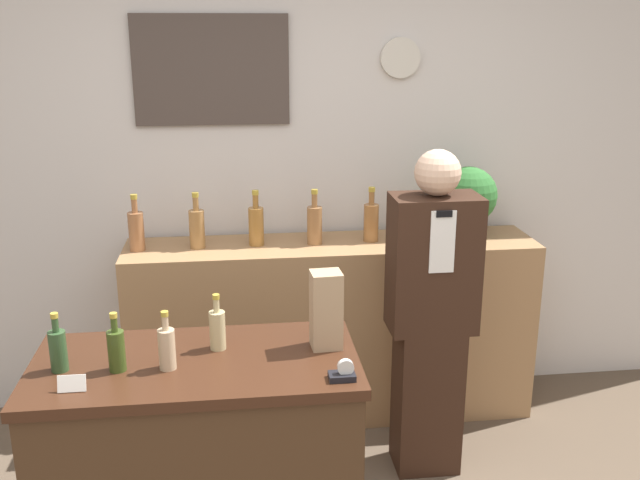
{
  "coord_description": "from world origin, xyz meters",
  "views": [
    {
      "loc": [
        -0.29,
        -1.82,
        2.08
      ],
      "look_at": [
        0.07,
        1.12,
        1.18
      ],
      "focal_mm": 40.0,
      "sensor_mm": 36.0,
      "label": 1
    }
  ],
  "objects": [
    {
      "name": "shelf_bottle_0",
      "position": [
        -0.79,
        1.72,
        1.09
      ],
      "size": [
        0.08,
        0.08,
        0.29
      ],
      "color": "#9D653E",
      "rests_on": "back_shelf"
    },
    {
      "name": "counter_bottle_0",
      "position": [
        -0.91,
        0.51,
        1.01
      ],
      "size": [
        0.06,
        0.06,
        0.21
      ],
      "color": "#2D4B28",
      "rests_on": "display_counter"
    },
    {
      "name": "shelf_bottle_1",
      "position": [
        -0.49,
        1.72,
        1.09
      ],
      "size": [
        0.08,
        0.08,
        0.29
      ],
      "color": "#9C6F3E",
      "rests_on": "back_shelf"
    },
    {
      "name": "shelf_bottle_2",
      "position": [
        -0.18,
        1.74,
        1.09
      ],
      "size": [
        0.08,
        0.08,
        0.29
      ],
      "color": "#9E6B31",
      "rests_on": "back_shelf"
    },
    {
      "name": "counter_bottle_3",
      "position": [
        -0.37,
        0.61,
        1.01
      ],
      "size": [
        0.06,
        0.06,
        0.21
      ],
      "color": "tan",
      "rests_on": "display_counter"
    },
    {
      "name": "display_counter",
      "position": [
        -0.45,
        0.53,
        0.47
      ],
      "size": [
        1.16,
        0.59,
        0.93
      ],
      "color": "#422B19",
      "rests_on": "ground_plane"
    },
    {
      "name": "paper_bag",
      "position": [
        0.03,
        0.58,
        1.08
      ],
      "size": [
        0.12,
        0.11,
        0.29
      ],
      "color": "tan",
      "rests_on": "display_counter"
    },
    {
      "name": "counter_bottle_1",
      "position": [
        -0.71,
        0.48,
        1.01
      ],
      "size": [
        0.06,
        0.06,
        0.21
      ],
      "color": "#36481A",
      "rests_on": "display_counter"
    },
    {
      "name": "tape_dispenser",
      "position": [
        0.05,
        0.32,
        0.96
      ],
      "size": [
        0.09,
        0.06,
        0.07
      ],
      "color": "black",
      "rests_on": "display_counter"
    },
    {
      "name": "shopkeeper",
      "position": [
        0.59,
        1.15,
        0.78
      ],
      "size": [
        0.4,
        0.25,
        1.57
      ],
      "color": "#331E14",
      "rests_on": "ground_plane"
    },
    {
      "name": "back_wall",
      "position": [
        -0.0,
        2.0,
        1.36
      ],
      "size": [
        5.2,
        0.09,
        2.7
      ],
      "color": "silver",
      "rests_on": "ground_plane"
    },
    {
      "name": "counter_bottle_2",
      "position": [
        -0.54,
        0.48,
        1.01
      ],
      "size": [
        0.06,
        0.06,
        0.21
      ],
      "color": "tan",
      "rests_on": "display_counter"
    },
    {
      "name": "shelf_bottle_4",
      "position": [
        0.42,
        1.74,
        1.09
      ],
      "size": [
        0.08,
        0.08,
        0.29
      ],
      "color": "#986436",
      "rests_on": "back_shelf"
    },
    {
      "name": "shelf_bottle_5",
      "position": [
        0.72,
        1.7,
        1.09
      ],
      "size": [
        0.08,
        0.08,
        0.29
      ],
      "color": "#9D6D3D",
      "rests_on": "back_shelf"
    },
    {
      "name": "shelf_bottle_3",
      "position": [
        0.12,
        1.72,
        1.09
      ],
      "size": [
        0.08,
        0.08,
        0.29
      ],
      "color": "#97683E",
      "rests_on": "back_shelf"
    },
    {
      "name": "back_shelf",
      "position": [
        0.21,
        1.72,
        0.49
      ],
      "size": [
        2.16,
        0.44,
        0.98
      ],
      "color": "#9E754C",
      "rests_on": "ground_plane"
    },
    {
      "name": "price_card_left",
      "position": [
        -0.84,
        0.35,
        0.96
      ],
      "size": [
        0.09,
        0.02,
        0.06
      ],
      "color": "white",
      "rests_on": "display_counter"
    },
    {
      "name": "potted_plant",
      "position": [
        0.94,
        1.74,
        1.2
      ],
      "size": [
        0.31,
        0.31,
        0.38
      ],
      "color": "#4C3D2D",
      "rests_on": "back_shelf"
    }
  ]
}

